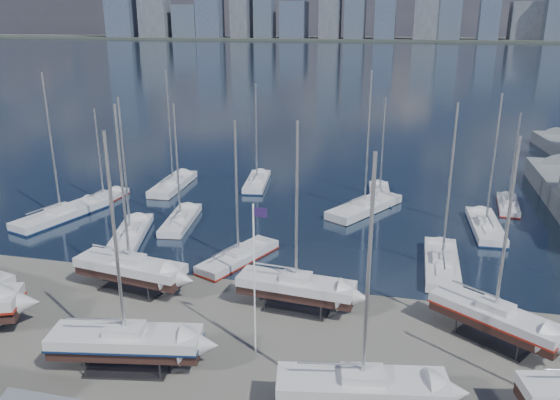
# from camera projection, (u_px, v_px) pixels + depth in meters

# --- Properties ---
(ground) EXTENTS (1400.00, 1400.00, 0.00)m
(ground) POSITION_uv_depth(u_px,v_px,m) (209.00, 344.00, 38.75)
(ground) COLOR #605E59
(ground) RESTS_ON ground
(water) EXTENTS (1400.00, 600.00, 0.40)m
(water) POSITION_uv_depth(u_px,v_px,m) (389.00, 58.00, 325.30)
(water) COLOR #182839
(water) RESTS_ON ground
(far_shore) EXTENTS (1400.00, 80.00, 2.20)m
(far_shore) POSITION_uv_depth(u_px,v_px,m) (399.00, 40.00, 565.20)
(far_shore) COLOR #2D332D
(far_shore) RESTS_ON ground
(skyline) EXTENTS (639.14, 43.80, 107.69)m
(skyline) POSITION_uv_depth(u_px,v_px,m) (394.00, 1.00, 549.10)
(skyline) COLOR #475166
(skyline) RESTS_ON far_shore
(sailboat_cradle_2) EXTENTS (9.98, 4.12, 15.83)m
(sailboat_cradle_2) POSITION_uv_depth(u_px,v_px,m) (130.00, 268.00, 45.78)
(sailboat_cradle_2) COLOR #2D2D33
(sailboat_cradle_2) RESTS_ON ground
(sailboat_cradle_3) EXTENTS (10.18, 4.43, 15.93)m
(sailboat_cradle_3) POSITION_uv_depth(u_px,v_px,m) (126.00, 342.00, 35.39)
(sailboat_cradle_3) COLOR #2D2D33
(sailboat_cradle_3) RESTS_ON ground
(sailboat_cradle_4) EXTENTS (9.43, 3.45, 15.13)m
(sailboat_cradle_4) POSITION_uv_depth(u_px,v_px,m) (296.00, 287.00, 42.72)
(sailboat_cradle_4) COLOR #2D2D33
(sailboat_cradle_4) RESTS_ON ground
(sailboat_cradle_5) EXTENTS (10.12, 4.41, 15.85)m
(sailboat_cradle_5) POSITION_uv_depth(u_px,v_px,m) (362.00, 388.00, 30.92)
(sailboat_cradle_5) COLOR #2D2D33
(sailboat_cradle_5) RESTS_ON ground
(sailboat_cradle_6) EXTENTS (9.06, 7.33, 14.98)m
(sailboat_cradle_6) POSITION_uv_depth(u_px,v_px,m) (495.00, 317.00, 38.41)
(sailboat_cradle_6) COLOR #2D2D33
(sailboat_cradle_6) RESTS_ON ground
(sailboat_moored_0) EXTENTS (6.47, 12.07, 17.39)m
(sailboat_moored_0) POSITION_uv_depth(u_px,v_px,m) (61.00, 216.00, 62.86)
(sailboat_moored_0) COLOR black
(sailboat_moored_0) RESTS_ON water
(sailboat_moored_1) EXTENTS (2.85, 8.38, 12.33)m
(sailboat_moored_1) POSITION_uv_depth(u_px,v_px,m) (104.00, 200.00, 68.68)
(sailboat_moored_1) COLOR black
(sailboat_moored_1) RESTS_ON water
(sailboat_moored_2) EXTENTS (3.49, 11.08, 16.57)m
(sailboat_moored_2) POSITION_uv_depth(u_px,v_px,m) (173.00, 186.00, 74.42)
(sailboat_moored_2) COLOR black
(sailboat_moored_2) RESTS_ON water
(sailboat_moored_3) EXTENTS (5.51, 10.77, 15.51)m
(sailboat_moored_3) POSITION_uv_depth(u_px,v_px,m) (131.00, 236.00, 57.23)
(sailboat_moored_3) COLOR black
(sailboat_moored_3) RESTS_ON water
(sailboat_moored_4) EXTENTS (3.84, 9.64, 14.16)m
(sailboat_moored_4) POSITION_uv_depth(u_px,v_px,m) (181.00, 221.00, 61.32)
(sailboat_moored_4) COLOR black
(sailboat_moored_4) RESTS_ON water
(sailboat_moored_5) EXTENTS (3.98, 10.03, 14.59)m
(sailboat_moored_5) POSITION_uv_depth(u_px,v_px,m) (257.00, 183.00, 75.60)
(sailboat_moored_5) COLOR black
(sailboat_moored_5) RESTS_ON water
(sailboat_moored_6) EXTENTS (6.15, 9.77, 14.18)m
(sailboat_moored_6) POSITION_uv_depth(u_px,v_px,m) (238.00, 258.00, 51.91)
(sailboat_moored_6) COLOR black
(sailboat_moored_6) RESTS_ON water
(sailboat_moored_7) EXTENTS (8.58, 11.57, 17.38)m
(sailboat_moored_7) POSITION_uv_depth(u_px,v_px,m) (364.00, 209.00, 65.35)
(sailboat_moored_7) COLOR black
(sailboat_moored_7) RESTS_ON water
(sailboat_moored_8) EXTENTS (3.43, 9.23, 13.48)m
(sailboat_moored_8) POSITION_uv_depth(u_px,v_px,m) (380.00, 195.00, 70.68)
(sailboat_moored_8) COLOR black
(sailboat_moored_8) RESTS_ON water
(sailboat_moored_9) EXTENTS (3.10, 10.66, 16.04)m
(sailboat_moored_9) POSITION_uv_depth(u_px,v_px,m) (441.00, 266.00, 50.28)
(sailboat_moored_9) COLOR black
(sailboat_moored_9) RESTS_ON water
(sailboat_moored_10) EXTENTS (3.37, 10.53, 15.57)m
(sailboat_moored_10) POSITION_uv_depth(u_px,v_px,m) (485.00, 228.00, 59.42)
(sailboat_moored_10) COLOR black
(sailboat_moored_10) RESTS_ON water
(sailboat_moored_11) EXTENTS (2.96, 8.31, 12.17)m
(sailboat_moored_11) POSITION_uv_depth(u_px,v_px,m) (508.00, 205.00, 66.57)
(sailboat_moored_11) COLOR black
(sailboat_moored_11) RESTS_ON water
(flagpole) EXTENTS (0.96, 0.12, 10.85)m
(flagpole) POSITION_uv_depth(u_px,v_px,m) (255.00, 271.00, 35.96)
(flagpole) COLOR white
(flagpole) RESTS_ON ground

